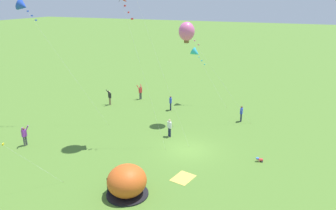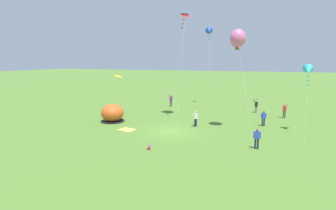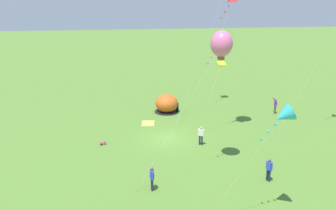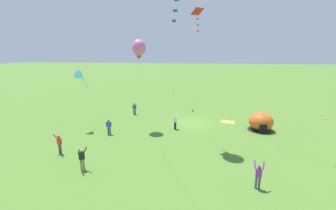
# 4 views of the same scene
# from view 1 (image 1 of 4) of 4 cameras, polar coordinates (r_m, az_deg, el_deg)

# --- Properties ---
(ground_plane) EXTENTS (300.00, 300.00, 0.00)m
(ground_plane) POSITION_cam_1_polar(r_m,az_deg,el_deg) (28.49, 3.52, -7.77)
(ground_plane) COLOR #517A2D
(popup_tent) EXTENTS (2.81, 2.81, 2.10)m
(popup_tent) POSITION_cam_1_polar(r_m,az_deg,el_deg) (22.23, -7.19, -13.06)
(popup_tent) COLOR #D8591E
(popup_tent) RESTS_ON ground
(picnic_blanket) EXTENTS (1.93, 1.62, 0.01)m
(picnic_blanket) POSITION_cam_1_polar(r_m,az_deg,el_deg) (24.38, 2.65, -12.57)
(picnic_blanket) COLOR gold
(picnic_blanket) RESTS_ON ground
(toddler_crawling) EXTENTS (0.32, 0.55, 0.32)m
(toddler_crawling) POSITION_cam_1_polar(r_m,az_deg,el_deg) (27.44, 15.66, -9.14)
(toddler_crawling) COLOR red
(toddler_crawling) RESTS_ON ground
(person_watching_sky) EXTENTS (0.57, 0.34, 1.72)m
(person_watching_sky) POSITION_cam_1_polar(r_m,az_deg,el_deg) (37.67, 0.46, 0.48)
(person_watching_sky) COLOR #1E2347
(person_watching_sky) RESTS_ON ground
(person_strolling) EXTENTS (0.71, 0.61, 1.89)m
(person_strolling) POSITION_cam_1_polar(r_m,az_deg,el_deg) (41.90, -4.84, 2.32)
(person_strolling) COLOR #4C4C51
(person_strolling) RESTS_ON ground
(person_with_toddler) EXTENTS (0.41, 0.51, 1.72)m
(person_with_toddler) POSITION_cam_1_polar(r_m,az_deg,el_deg) (30.59, 0.27, -3.86)
(person_with_toddler) COLOR #1E2347
(person_with_toddler) RESTS_ON ground
(person_near_tent) EXTENTS (0.59, 0.25, 1.72)m
(person_near_tent) POSITION_cam_1_polar(r_m,az_deg,el_deg) (35.09, 12.65, -1.35)
(person_near_tent) COLOR #1E2347
(person_near_tent) RESTS_ON ground
(person_far_back) EXTENTS (0.67, 0.53, 1.89)m
(person_far_back) POSITION_cam_1_polar(r_m,az_deg,el_deg) (31.40, -23.73, -4.83)
(person_far_back) COLOR #4C4C51
(person_far_back) RESTS_ON ground
(person_flying_kite) EXTENTS (0.66, 0.72, 1.89)m
(person_flying_kite) POSITION_cam_1_polar(r_m,az_deg,el_deg) (40.21, -10.13, 1.41)
(person_flying_kite) COLOR #8C7251
(person_flying_kite) RESTS_ON ground
(kite_red) EXTENTS (1.22, 4.64, 12.75)m
(kite_red) POSITION_cam_1_polar(r_m,az_deg,el_deg) (27.64, -7.87, 17.14)
(kite_red) COLOR silver
(kite_red) RESTS_ON ground
(kite_cyan) EXTENTS (1.09, 4.76, 6.87)m
(kite_cyan) POSITION_cam_1_polar(r_m,az_deg,el_deg) (39.30, 4.86, 9.06)
(kite_cyan) COLOR silver
(kite_cyan) RESTS_ON ground
(kite_pink) EXTENTS (3.03, 7.19, 10.26)m
(kite_pink) POSITION_cam_1_polar(r_m,az_deg,el_deg) (32.30, 3.27, 12.67)
(kite_pink) COLOR silver
(kite_pink) RESTS_ON ground
(kite_blue) EXTENTS (2.67, 8.13, 12.36)m
(kite_blue) POSITION_cam_1_polar(r_m,az_deg,el_deg) (35.18, -23.95, 15.49)
(kite_blue) COLOR silver
(kite_blue) RESTS_ON ground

